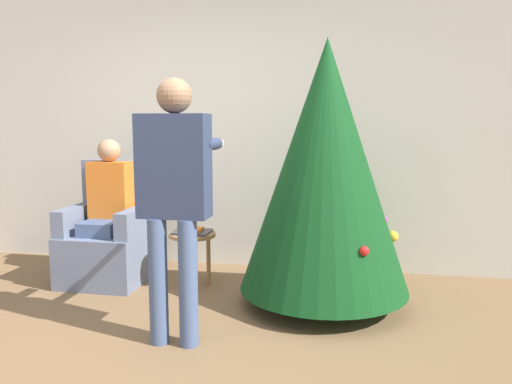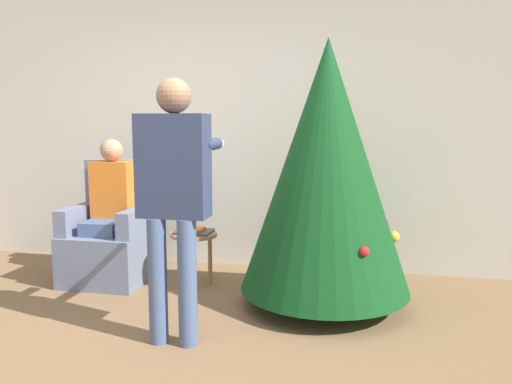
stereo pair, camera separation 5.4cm
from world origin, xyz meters
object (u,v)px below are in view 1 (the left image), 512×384
object	(u,v)px
armchair	(110,240)
person_seated	(107,204)
christmas_tree	(325,167)
person_standing	(174,186)
side_stool	(192,242)

from	to	relation	value
armchair	person_seated	distance (m)	0.33
christmas_tree	person_standing	distance (m)	1.22
person_seated	person_standing	distance (m)	1.52
armchair	person_seated	size ratio (longest dim) A/B	0.84
person_seated	person_standing	size ratio (longest dim) A/B	0.75
christmas_tree	person_standing	bearing A→B (deg)	-136.94
christmas_tree	armchair	world-z (taller)	christmas_tree
christmas_tree	person_standing	size ratio (longest dim) A/B	1.21
christmas_tree	side_stool	world-z (taller)	christmas_tree
person_seated	person_standing	world-z (taller)	person_standing
person_standing	side_stool	distance (m)	1.24
christmas_tree	side_stool	bearing A→B (deg)	169.27
side_stool	person_seated	bearing A→B (deg)	177.55
armchair	person_seated	xyz separation A→B (m)	(0.00, -0.03, 0.33)
person_standing	side_stool	xyz separation A→B (m)	(-0.23, 1.05, -0.61)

